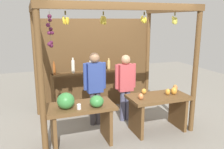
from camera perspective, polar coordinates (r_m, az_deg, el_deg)
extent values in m
plane|color=gray|center=(5.33, -0.71, -11.29)|extent=(12.00, 12.00, 0.00)
cylinder|color=brown|center=(3.76, -16.76, -2.35)|extent=(0.10, 0.10, 2.48)
cylinder|color=brown|center=(4.81, 19.47, 0.78)|extent=(0.10, 0.10, 2.48)
cylinder|color=brown|center=(5.64, -17.93, 2.62)|extent=(0.10, 0.10, 2.48)
cylinder|color=brown|center=(6.39, 8.60, 4.29)|extent=(0.10, 0.10, 2.48)
cube|color=brown|center=(3.96, 3.92, 16.16)|extent=(2.96, 0.12, 0.12)
cube|color=brown|center=(4.60, -18.50, 15.12)|extent=(0.12, 2.02, 0.12)
cube|color=brown|center=(5.49, 13.94, 14.97)|extent=(0.12, 2.02, 0.12)
cube|color=#52381E|center=(5.89, -3.87, 2.44)|extent=(2.86, 0.04, 2.23)
cylinder|color=brown|center=(4.02, -2.10, 14.57)|extent=(0.02, 0.02, 0.06)
ellipsoid|color=gold|center=(4.03, -1.64, 12.80)|extent=(0.04, 0.09, 0.14)
ellipsoid|color=gold|center=(4.05, -1.84, 12.84)|extent=(0.06, 0.06, 0.14)
ellipsoid|color=gold|center=(4.04, -2.12, 13.04)|extent=(0.08, 0.05, 0.14)
ellipsoid|color=gold|center=(4.04, -2.33, 12.98)|extent=(0.08, 0.06, 0.14)
ellipsoid|color=gold|center=(4.02, -2.60, 12.94)|extent=(0.05, 0.06, 0.14)
ellipsoid|color=gold|center=(4.00, -2.34, 12.93)|extent=(0.05, 0.07, 0.14)
ellipsoid|color=gold|center=(3.99, -2.18, 13.13)|extent=(0.08, 0.06, 0.14)
ellipsoid|color=gold|center=(3.98, -1.81, 13.14)|extent=(0.08, 0.05, 0.14)
ellipsoid|color=gold|center=(4.01, -1.62, 12.88)|extent=(0.05, 0.06, 0.14)
cylinder|color=brown|center=(3.76, -11.23, 14.43)|extent=(0.02, 0.02, 0.06)
ellipsoid|color=gold|center=(3.77, -10.58, 12.62)|extent=(0.04, 0.08, 0.12)
ellipsoid|color=gold|center=(3.78, -11.07, 12.60)|extent=(0.05, 0.04, 0.13)
ellipsoid|color=gold|center=(3.77, -11.58, 12.73)|extent=(0.05, 0.07, 0.13)
ellipsoid|color=gold|center=(3.74, -11.62, 12.72)|extent=(0.05, 0.05, 0.13)
ellipsoid|color=gold|center=(3.73, -10.80, 12.62)|extent=(0.05, 0.04, 0.13)
cylinder|color=brown|center=(4.22, 7.80, 14.39)|extent=(0.02, 0.02, 0.06)
ellipsoid|color=yellow|center=(4.23, 8.02, 12.92)|extent=(0.04, 0.07, 0.11)
ellipsoid|color=yellow|center=(4.25, 7.89, 12.80)|extent=(0.05, 0.06, 0.11)
ellipsoid|color=yellow|center=(4.25, 7.66, 12.84)|extent=(0.07, 0.04, 0.11)
ellipsoid|color=yellow|center=(4.24, 7.32, 13.27)|extent=(0.05, 0.05, 0.11)
ellipsoid|color=yellow|center=(4.22, 7.19, 13.19)|extent=(0.05, 0.06, 0.11)
ellipsoid|color=yellow|center=(4.20, 7.41, 13.15)|extent=(0.05, 0.07, 0.11)
ellipsoid|color=yellow|center=(4.19, 7.78, 12.81)|extent=(0.05, 0.04, 0.11)
ellipsoid|color=yellow|center=(4.19, 8.13, 13.08)|extent=(0.06, 0.04, 0.11)
ellipsoid|color=yellow|center=(4.21, 8.12, 12.80)|extent=(0.06, 0.06, 0.11)
cylinder|color=brown|center=(4.58, 14.96, 13.97)|extent=(0.02, 0.02, 0.06)
ellipsoid|color=#D1CC4C|center=(4.60, 15.17, 12.40)|extent=(0.04, 0.08, 0.14)
ellipsoid|color=#D1CC4C|center=(4.61, 14.94, 12.43)|extent=(0.07, 0.07, 0.14)
ellipsoid|color=#D1CC4C|center=(4.60, 14.68, 12.60)|extent=(0.09, 0.04, 0.14)
ellipsoid|color=#D1CC4C|center=(4.58, 14.60, 12.67)|extent=(0.07, 0.07, 0.14)
ellipsoid|color=#D1CC4C|center=(4.56, 14.51, 12.78)|extent=(0.04, 0.08, 0.14)
ellipsoid|color=#D1CC4C|center=(4.55, 14.81, 12.44)|extent=(0.06, 0.06, 0.14)
ellipsoid|color=#D1CC4C|center=(4.56, 15.07, 12.37)|extent=(0.06, 0.04, 0.14)
ellipsoid|color=#D1CC4C|center=(4.57, 15.31, 12.45)|extent=(0.08, 0.07, 0.14)
cylinder|color=#4C422D|center=(4.00, -14.73, 10.65)|extent=(0.01, 0.01, 0.55)
sphere|color=#47142D|center=(4.02, -14.87, 13.44)|extent=(0.07, 0.07, 0.07)
sphere|color=#601E42|center=(4.02, -14.77, 12.63)|extent=(0.06, 0.06, 0.06)
sphere|color=#601E42|center=(3.98, -15.20, 11.47)|extent=(0.07, 0.07, 0.07)
sphere|color=#511938|center=(4.02, -14.59, 10.59)|extent=(0.06, 0.06, 0.06)
sphere|color=#601E42|center=(3.99, -14.96, 9.70)|extent=(0.06, 0.06, 0.06)
sphere|color=#47142D|center=(3.97, -14.25, 9.72)|extent=(0.06, 0.06, 0.06)
sphere|color=#47142D|center=(4.03, -14.50, 7.50)|extent=(0.07, 0.07, 0.07)
sphere|color=#47142D|center=(4.01, -14.46, 6.77)|extent=(0.07, 0.07, 0.07)
sphere|color=#511938|center=(3.99, -14.90, 7.11)|extent=(0.07, 0.07, 0.07)
cube|color=brown|center=(4.22, -7.69, -7.75)|extent=(1.20, 0.64, 0.06)
cube|color=brown|center=(4.31, -13.94, -12.96)|extent=(0.06, 0.58, 0.68)
cube|color=brown|center=(4.48, -1.41, -11.48)|extent=(0.06, 0.58, 0.68)
ellipsoid|color=#38843D|center=(4.05, -11.10, -6.25)|extent=(0.38, 0.38, 0.28)
ellipsoid|color=#38843D|center=(4.07, -3.71, -6.48)|extent=(0.33, 0.33, 0.20)
cylinder|color=white|center=(4.02, -7.99, -7.71)|extent=(0.07, 0.07, 0.09)
cube|color=brown|center=(4.78, 11.13, -5.39)|extent=(1.20, 0.64, 0.06)
cube|color=brown|center=(4.69, 5.80, -10.37)|extent=(0.06, 0.58, 0.68)
cube|color=brown|center=(5.15, 15.59, -8.61)|extent=(0.06, 0.58, 0.68)
ellipsoid|color=#B79E47|center=(5.24, 15.01, -2.96)|extent=(0.12, 0.12, 0.11)
ellipsoid|color=#CC7038|center=(5.13, 15.05, -3.21)|extent=(0.12, 0.12, 0.13)
ellipsoid|color=gold|center=(4.84, 13.34, -4.10)|extent=(0.09, 0.09, 0.13)
ellipsoid|color=gold|center=(4.81, 7.73, -4.04)|extent=(0.13, 0.13, 0.11)
ellipsoid|color=gold|center=(4.90, 14.76, -3.82)|extent=(0.16, 0.16, 0.15)
ellipsoid|color=#E07F47|center=(4.48, 6.99, -5.28)|extent=(0.14, 0.14, 0.12)
cube|color=brown|center=(5.60, -14.12, -5.01)|extent=(0.05, 0.20, 1.00)
cube|color=brown|center=(6.04, 3.67, -3.28)|extent=(0.05, 0.20, 1.00)
cube|color=brown|center=(5.63, -4.97, 0.51)|extent=(1.86, 0.22, 0.04)
cylinder|color=#994C1E|center=(5.45, -13.80, 1.24)|extent=(0.06, 0.06, 0.24)
cylinder|color=#994C1E|center=(5.42, -13.88, 2.77)|extent=(0.03, 0.03, 0.06)
cylinder|color=silver|center=(5.50, -9.40, 1.88)|extent=(0.08, 0.08, 0.30)
cylinder|color=silver|center=(5.47, -9.47, 3.71)|extent=(0.03, 0.03, 0.06)
cylinder|color=silver|center=(5.59, -5.09, 2.04)|extent=(0.08, 0.08, 0.27)
cylinder|color=silver|center=(5.56, -5.13, 3.70)|extent=(0.03, 0.03, 0.06)
cylinder|color=#D8B266|center=(5.72, -0.79, 2.21)|extent=(0.07, 0.07, 0.24)
cylinder|color=#D8B266|center=(5.69, -0.79, 3.70)|extent=(0.03, 0.03, 0.06)
cylinder|color=gold|center=(5.87, 3.28, 2.76)|extent=(0.07, 0.07, 0.30)
cylinder|color=gold|center=(5.84, 3.31, 4.48)|extent=(0.03, 0.03, 0.06)
cylinder|color=#413D43|center=(5.06, -4.72, -8.22)|extent=(0.11, 0.11, 0.73)
cylinder|color=#413D43|center=(5.09, -3.40, -8.06)|extent=(0.11, 0.11, 0.73)
cube|color=#2D428C|center=(4.88, -4.18, -0.75)|extent=(0.32, 0.19, 0.62)
cylinder|color=#2D428C|center=(4.82, -6.48, -0.58)|extent=(0.08, 0.08, 0.55)
cylinder|color=#2D428C|center=(4.92, -1.95, -0.21)|extent=(0.08, 0.08, 0.55)
sphere|color=#997051|center=(4.79, -4.27, 4.06)|extent=(0.21, 0.21, 0.21)
cylinder|color=#4E506B|center=(5.26, 2.57, -7.56)|extent=(0.11, 0.11, 0.69)
cylinder|color=#4E506B|center=(5.31, 3.78, -7.39)|extent=(0.11, 0.11, 0.69)
cube|color=#BF474C|center=(5.10, 3.27, -0.74)|extent=(0.32, 0.19, 0.58)
cylinder|color=#BF474C|center=(5.02, 1.17, -0.60)|extent=(0.08, 0.08, 0.53)
cylinder|color=#BF474C|center=(5.17, 5.32, -0.24)|extent=(0.08, 0.08, 0.53)
sphere|color=tan|center=(5.02, 3.33, 3.62)|extent=(0.20, 0.20, 0.20)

